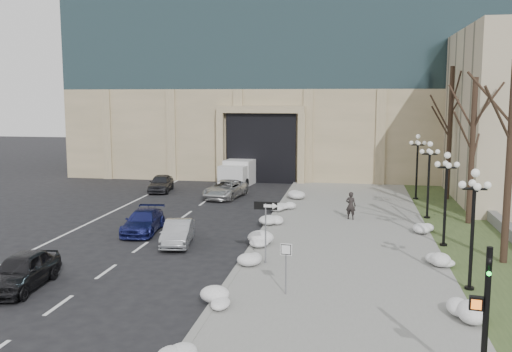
# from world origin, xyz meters

# --- Properties ---
(ground) EXTENTS (160.00, 160.00, 0.00)m
(ground) POSITION_xyz_m (0.00, 0.00, 0.00)
(ground) COLOR black
(ground) RESTS_ON ground
(sidewalk) EXTENTS (9.00, 40.00, 0.12)m
(sidewalk) POSITION_xyz_m (3.50, 14.00, 0.06)
(sidewalk) COLOR gray
(sidewalk) RESTS_ON ground
(curb) EXTENTS (0.30, 40.00, 0.14)m
(curb) POSITION_xyz_m (-1.00, 14.00, 0.07)
(curb) COLOR gray
(curb) RESTS_ON ground
(grass_strip) EXTENTS (4.00, 40.00, 0.10)m
(grass_strip) POSITION_xyz_m (10.00, 14.00, 0.05)
(grass_strip) COLOR #364824
(grass_strip) RESTS_ON ground
(stone_wall) EXTENTS (0.50, 30.00, 0.70)m
(stone_wall) POSITION_xyz_m (12.00, 16.00, 0.35)
(stone_wall) COLOR slate
(stone_wall) RESTS_ON ground
(car_a) EXTENTS (1.95, 4.25, 1.41)m
(car_a) POSITION_xyz_m (-8.81, 3.46, 0.71)
(car_a) COLOR black
(car_a) RESTS_ON ground
(car_b) EXTENTS (1.86, 3.89, 1.23)m
(car_b) POSITION_xyz_m (-4.82, 10.83, 0.62)
(car_b) COLOR #9A9DA2
(car_b) RESTS_ON ground
(car_c) EXTENTS (2.16, 4.41, 1.23)m
(car_c) POSITION_xyz_m (-7.47, 12.98, 0.62)
(car_c) COLOR navy
(car_c) RESTS_ON ground
(car_d) EXTENTS (2.90, 4.96, 1.30)m
(car_d) POSITION_xyz_m (-5.38, 24.19, 0.65)
(car_d) COLOR #B6B6B6
(car_d) RESTS_ON ground
(car_e) EXTENTS (2.14, 4.12, 1.34)m
(car_e) POSITION_xyz_m (-11.00, 26.11, 0.67)
(car_e) COLOR #2C2D31
(car_e) RESTS_ON ground
(pedestrian) EXTENTS (0.70, 0.56, 1.66)m
(pedestrian) POSITION_xyz_m (3.73, 17.82, 0.95)
(pedestrian) COLOR black
(pedestrian) RESTS_ON sidewalk
(box_truck) EXTENTS (3.02, 6.75, 2.07)m
(box_truck) POSITION_xyz_m (-5.56, 31.75, 1.00)
(box_truck) COLOR silver
(box_truck) RESTS_ON ground
(one_way_sign) EXTENTS (1.07, 0.28, 2.88)m
(one_way_sign) POSITION_xyz_m (0.26, 7.99, 2.37)
(one_way_sign) COLOR slate
(one_way_sign) RESTS_ON ground
(keep_sign) EXTENTS (0.44, 0.09, 2.06)m
(keep_sign) POSITION_xyz_m (1.43, 4.20, 1.51)
(keep_sign) COLOR slate
(keep_sign) RESTS_ON ground
(traffic_signal) EXTENTS (0.66, 0.88, 3.85)m
(traffic_signal) POSITION_xyz_m (7.05, -2.00, 1.91)
(traffic_signal) COLOR black
(traffic_signal) RESTS_ON ground
(snow_clump_b) EXTENTS (1.10, 1.60, 0.36)m
(snow_clump_b) POSITION_xyz_m (-0.80, 2.84, 0.30)
(snow_clump_b) COLOR white
(snow_clump_b) RESTS_ON sidewalk
(snow_clump_c) EXTENTS (1.10, 1.60, 0.36)m
(snow_clump_c) POSITION_xyz_m (-0.60, 7.52, 0.30)
(snow_clump_c) COLOR white
(snow_clump_c) RESTS_ON sidewalk
(snow_clump_d) EXTENTS (1.10, 1.60, 0.36)m
(snow_clump_d) POSITION_xyz_m (-0.64, 11.15, 0.30)
(snow_clump_d) COLOR white
(snow_clump_d) RESTS_ON sidewalk
(snow_clump_e) EXTENTS (1.10, 1.60, 0.36)m
(snow_clump_e) POSITION_xyz_m (-0.69, 16.06, 0.30)
(snow_clump_e) COLOR white
(snow_clump_e) RESTS_ON sidewalk
(snow_clump_f) EXTENTS (1.10, 1.60, 0.36)m
(snow_clump_f) POSITION_xyz_m (-0.57, 19.90, 0.30)
(snow_clump_f) COLOR white
(snow_clump_f) RESTS_ON sidewalk
(snow_clump_g) EXTENTS (1.10, 1.60, 0.36)m
(snow_clump_g) POSITION_xyz_m (-0.39, 24.45, 0.30)
(snow_clump_g) COLOR white
(snow_clump_g) RESTS_ON sidewalk
(snow_clump_h) EXTENTS (1.10, 1.60, 0.36)m
(snow_clump_h) POSITION_xyz_m (7.50, 3.00, 0.30)
(snow_clump_h) COLOR white
(snow_clump_h) RESTS_ON sidewalk
(snow_clump_i) EXTENTS (1.10, 1.60, 0.36)m
(snow_clump_i) POSITION_xyz_m (7.63, 8.88, 0.30)
(snow_clump_i) COLOR white
(snow_clump_i) RESTS_ON sidewalk
(snow_clump_j) EXTENTS (1.10, 1.60, 0.36)m
(snow_clump_j) POSITION_xyz_m (7.58, 15.33, 0.30)
(snow_clump_j) COLOR white
(snow_clump_j) RESTS_ON sidewalk
(lamppost_a) EXTENTS (1.18, 1.18, 4.76)m
(lamppost_a) POSITION_xyz_m (8.30, 6.00, 3.07)
(lamppost_a) COLOR black
(lamppost_a) RESTS_ON ground
(lamppost_b) EXTENTS (1.18, 1.18, 4.76)m
(lamppost_b) POSITION_xyz_m (8.30, 12.50, 3.07)
(lamppost_b) COLOR black
(lamppost_b) RESTS_ON ground
(lamppost_c) EXTENTS (1.18, 1.18, 4.76)m
(lamppost_c) POSITION_xyz_m (8.30, 19.00, 3.07)
(lamppost_c) COLOR black
(lamppost_c) RESTS_ON ground
(lamppost_d) EXTENTS (1.18, 1.18, 4.76)m
(lamppost_d) POSITION_xyz_m (8.30, 25.50, 3.07)
(lamppost_d) COLOR black
(lamppost_d) RESTS_ON ground
(tree_near) EXTENTS (3.20, 3.20, 9.00)m
(tree_near) POSITION_xyz_m (10.50, 10.00, 5.83)
(tree_near) COLOR black
(tree_near) RESTS_ON ground
(tree_mid) EXTENTS (3.20, 3.20, 8.50)m
(tree_mid) POSITION_xyz_m (10.50, 18.00, 5.50)
(tree_mid) COLOR black
(tree_mid) RESTS_ON ground
(tree_far) EXTENTS (3.20, 3.20, 9.50)m
(tree_far) POSITION_xyz_m (10.50, 26.00, 6.15)
(tree_far) COLOR black
(tree_far) RESTS_ON ground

